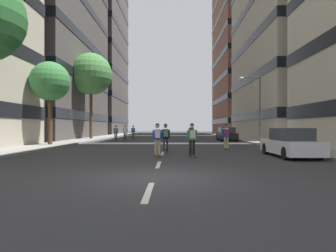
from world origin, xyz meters
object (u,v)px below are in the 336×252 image
object	(u,v)px
skater_2	(192,138)
skater_4	(226,135)
skater_7	(226,133)
skater_3	(116,132)
parked_car_near	(290,144)
skater_5	(166,136)
skater_0	(133,131)
skater_1	(192,131)
skater_6	(157,137)
street_tree_mid	(91,74)
street_tree_near	(50,82)
parked_car_mid	(227,134)
streetlamp_right	(256,101)
skater_8	(191,131)
skater_9	(125,132)

from	to	relation	value
skater_2	skater_4	bearing A→B (deg)	61.78
skater_4	skater_7	bearing A→B (deg)	79.81
skater_3	skater_7	bearing A→B (deg)	-23.13
parked_car_near	skater_5	size ratio (longest dim) A/B	2.47
parked_car_near	skater_0	size ratio (longest dim) A/B	2.47
skater_1	skater_6	distance (m)	25.06
skater_5	street_tree_mid	bearing A→B (deg)	118.30
street_tree_near	skater_7	bearing A→B (deg)	14.84
parked_car_mid	skater_3	xyz separation A→B (m)	(-12.69, -0.47, 0.32)
streetlamp_right	skater_0	xyz separation A→B (m)	(-13.55, 9.84, -3.12)
street_tree_near	streetlamp_right	bearing A→B (deg)	14.75
skater_8	skater_4	bearing A→B (deg)	-85.70
street_tree_near	street_tree_mid	distance (m)	12.13
skater_2	skater_8	world-z (taller)	same
skater_2	skater_8	xyz separation A→B (m)	(1.38, 22.98, 0.00)
skater_7	skater_9	bearing A→B (deg)	157.81
street_tree_near	skater_9	distance (m)	10.51
skater_8	skater_9	xyz separation A→B (m)	(-7.67, -6.17, -0.03)
street_tree_mid	skater_4	size ratio (longest dim) A/B	5.95
parked_car_near	skater_9	xyz separation A→B (m)	(-11.50, 16.49, 0.29)
street_tree_near	skater_8	world-z (taller)	street_tree_near
parked_car_mid	skater_7	distance (m)	5.53
skater_2	street_tree_near	bearing A→B (deg)	142.49
skater_8	skater_0	bearing A→B (deg)	178.13
streetlamp_right	parked_car_near	bearing A→B (deg)	-98.92
skater_3	skater_9	xyz separation A→B (m)	(1.19, -0.71, -0.03)
street_tree_near	skater_4	size ratio (longest dim) A/B	3.84
parked_car_mid	street_tree_near	distance (m)	19.43
street_tree_near	skater_7	distance (m)	16.33
streetlamp_right	skater_2	distance (m)	15.55
skater_1	skater_8	distance (m)	2.25
parked_car_near	skater_5	distance (m)	6.94
street_tree_mid	skater_0	size ratio (longest dim) A/B	5.95
skater_9	skater_8	bearing A→B (deg)	38.79
street_tree_near	skater_6	size ratio (longest dim) A/B	3.84
parked_car_mid	skater_2	distance (m)	18.74
street_tree_mid	skater_7	distance (m)	18.52
skater_3	parked_car_mid	bearing A→B (deg)	2.12
parked_car_mid	skater_4	size ratio (longest dim) A/B	2.47
streetlamp_right	skater_7	xyz separation A→B (m)	(-3.18, -0.81, -3.15)
skater_2	skater_5	size ratio (longest dim) A/B	1.00
parked_car_near	skater_4	xyz separation A→B (m)	(-2.48, 4.75, 0.32)
skater_3	skater_5	world-z (taller)	same
street_tree_mid	skater_5	size ratio (longest dim) A/B	5.95
street_tree_near	skater_9	size ratio (longest dim) A/B	3.84
skater_1	skater_0	bearing A→B (deg)	-166.17
parked_car_mid	skater_1	size ratio (longest dim) A/B	2.47
skater_2	skater_6	distance (m)	1.87
skater_1	parked_car_near	bearing A→B (deg)	-82.03
parked_car_near	skater_1	size ratio (longest dim) A/B	2.47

